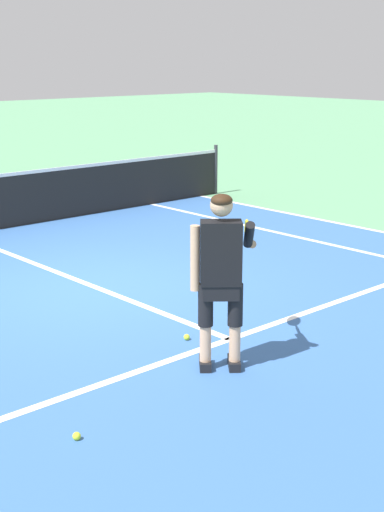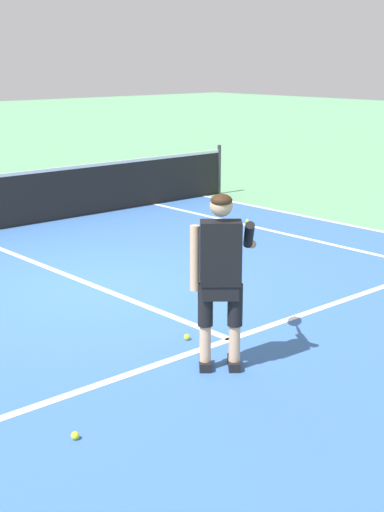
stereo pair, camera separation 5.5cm
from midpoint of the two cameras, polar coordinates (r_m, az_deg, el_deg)
The scene contains 8 objects.
ground_plane at distance 9.69m, azimuth -7.57°, elevation -2.45°, with size 80.00×80.00×0.00m, color #609E70.
court_inner_surface at distance 8.92m, azimuth -3.88°, elevation -3.90°, with size 10.98×10.28×0.00m, color #3866A8.
line_service at distance 7.89m, azimuth 2.75°, elevation -6.45°, with size 8.23×0.10×0.01m, color white.
line_centre_service at distance 10.28m, azimuth -9.92°, elevation -1.50°, with size 0.10×6.40×0.01m, color white.
line_singles_right at distance 11.80m, azimuth 11.99°, elevation 0.55°, with size 0.10×9.88×0.01m, color white.
tennis_player at distance 6.86m, azimuth 2.07°, elevation -1.07°, with size 1.13×0.79×1.71m.
tennis_ball_near_feet at distance 7.86m, azimuth -0.61°, elevation -6.30°, with size 0.07×0.07×0.07m, color #CCE02D.
tennis_ball_by_baseline at distance 6.01m, azimuth -9.19°, elevation -13.60°, with size 0.07×0.07×0.07m, color #CCE02D.
Camera 1 is at (-5.21, -7.63, 2.90)m, focal length 51.66 mm.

